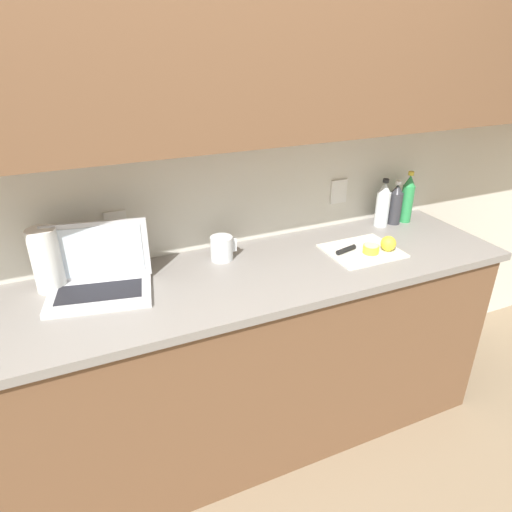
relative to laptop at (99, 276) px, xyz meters
The scene contains 13 objects.
ground_plane 1.09m from the laptop, 12.14° to the right, with size 12.00×12.00×0.00m, color #847056.
wall_back 0.77m from the laptop, 15.24° to the left, with size 5.20×0.38×2.60m.
counter_unit 0.69m from the laptop, 12.32° to the right, with size 2.52×0.61×0.91m.
laptop is the anchor object (origin of this frame).
cutting_board 1.14m from the laptop, ahead, with size 0.32×0.27×0.01m, color silver.
knife 1.09m from the laptop, ahead, with size 0.27×0.09×0.02m.
lemon_half_cut 1.16m from the laptop, ahead, with size 0.07×0.07×0.04m.
lemon_whole_beside 1.24m from the laptop, ahead, with size 0.07×0.07×0.07m.
bottle_green_soda 1.40m from the laptop, ahead, with size 0.07×0.07×0.25m.
bottle_oil_tall 1.48m from the laptop, ahead, with size 0.07×0.07×0.23m.
bottle_water_clear 1.56m from the laptop, ahead, with size 0.06×0.06×0.27m.
measuring_cup 0.52m from the laptop, ahead, with size 0.12×0.10×0.11m.
paper_towel_roll 0.20m from the laptop, 152.14° to the left, with size 0.11×0.11×0.25m.
Camera 1 is at (-0.55, -1.53, 1.81)m, focal length 32.00 mm.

